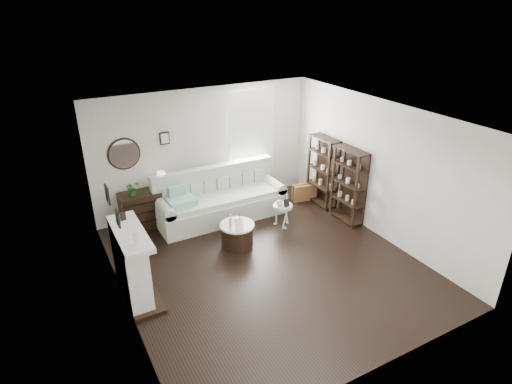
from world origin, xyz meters
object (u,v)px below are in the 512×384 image
sofa (220,201)px  drum_table (237,235)px  pedestal_table (283,207)px  dresser (149,208)px

sofa → drum_table: bearing=-99.3°
sofa → pedestal_table: (0.96, -1.02, 0.09)m
sofa → pedestal_table: 1.41m
dresser → drum_table: size_ratio=1.72×
dresser → pedestal_table: 2.80m
dresser → pedestal_table: dresser is taller
pedestal_table → sofa: bearing=133.2°
pedestal_table → drum_table: bearing=-168.8°
sofa → dresser: 1.51m
sofa → dresser: size_ratio=2.44×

